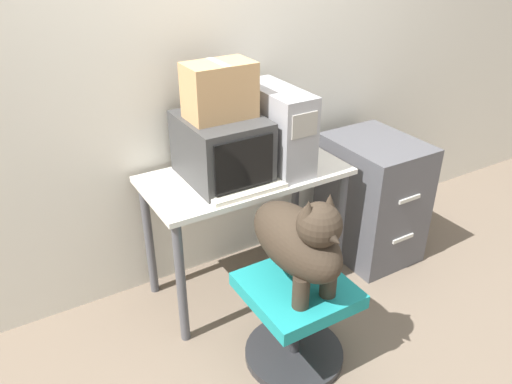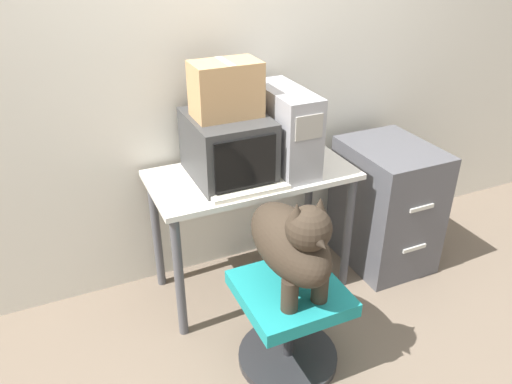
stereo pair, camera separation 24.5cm
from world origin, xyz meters
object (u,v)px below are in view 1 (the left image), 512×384
Objects in this scene: pc_tower at (277,128)px; office_chair at (296,316)px; filing_cabinet at (371,198)px; cardboard_box at (220,90)px; keyboard at (246,189)px; crt_monitor at (222,148)px; dog at (300,239)px.

pc_tower reaches higher than office_chair.
cardboard_box reaches higher than filing_cabinet.
pc_tower is at bearing -5.32° from cardboard_box.
filing_cabinet is (0.69, -0.09, -0.59)m from pc_tower.
keyboard is 0.68m from office_chair.
filing_cabinet is at bearing -6.71° from cardboard_box.
keyboard is 0.51m from cardboard_box.
cardboard_box reaches higher than pc_tower.
filing_cabinet is at bearing 29.15° from office_chair.
keyboard is 1.07m from filing_cabinet.
crt_monitor is at bearing 93.88° from office_chair.
pc_tower is at bearing 31.13° from keyboard.
cardboard_box is at bearing 174.68° from pc_tower.
dog is 1.74× the size of cardboard_box.
dog is at bearing -86.16° from cardboard_box.
office_chair is at bearing -150.85° from filing_cabinet.
office_chair is 0.63× the size of filing_cabinet.
dog is at bearing -86.13° from crt_monitor.
filing_cabinet is at bearing -7.36° from pc_tower.
filing_cabinet is (0.97, 0.55, -0.33)m from dog.
filing_cabinet reaches higher than keyboard.
office_chair is at bearing -86.14° from cardboard_box.
cardboard_box reaches higher than office_chair.
cardboard_box reaches higher than keyboard.
dog is 0.85m from cardboard_box.
dog is 1.16m from filing_cabinet.
dog is at bearing -87.34° from keyboard.
cardboard_box is at bearing 90.00° from crt_monitor.
dog reaches higher than filing_cabinet.
office_chair is at bearing 90.00° from dog.
pc_tower reaches higher than crt_monitor.
pc_tower is 1.00m from office_chair.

